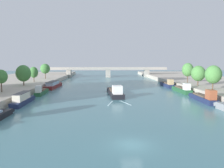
% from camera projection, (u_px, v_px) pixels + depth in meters
% --- Properties ---
extents(ground_plane, '(400.00, 400.00, 0.00)m').
position_uv_depth(ground_plane, '(132.00, 145.00, 25.70)').
color(ground_plane, teal).
extents(quay_right, '(36.00, 170.00, 1.86)m').
position_uv_depth(quay_right, '(221.00, 85.00, 82.10)').
color(quay_right, '#B7AD9E').
rests_on(quay_right, ground).
extents(barge_midriver, '(4.37, 17.61, 3.35)m').
position_uv_depth(barge_midriver, '(115.00, 92.00, 62.73)').
color(barge_midriver, black).
rests_on(barge_midriver, ground).
extents(wake_behind_barge, '(5.59, 6.07, 0.03)m').
position_uv_depth(wake_behind_barge, '(118.00, 103.00, 51.10)').
color(wake_behind_barge, silver).
rests_on(wake_behind_barge, ground).
extents(moored_boat_left_upstream, '(2.21, 12.09, 2.76)m').
position_uv_depth(moored_boat_left_upstream, '(23.00, 99.00, 49.75)').
color(moored_boat_left_upstream, '#1E284C').
rests_on(moored_boat_left_upstream, ground).
extents(moored_boat_left_near, '(2.13, 11.22, 2.97)m').
position_uv_depth(moored_boat_left_near, '(41.00, 91.00, 64.26)').
color(moored_boat_left_near, '#235633').
rests_on(moored_boat_left_near, ground).
extents(moored_boat_left_second, '(3.52, 16.81, 2.48)m').
position_uv_depth(moored_boat_left_second, '(53.00, 85.00, 80.43)').
color(moored_boat_left_second, maroon).
rests_on(moored_boat_left_second, ground).
extents(moored_boat_right_downstream, '(2.71, 13.19, 3.38)m').
position_uv_depth(moored_boat_right_downstream, '(204.00, 98.00, 53.00)').
color(moored_boat_right_downstream, '#1E284C').
rests_on(moored_boat_right_downstream, ground).
extents(moored_boat_right_near, '(2.29, 12.65, 3.23)m').
position_uv_depth(moored_boat_right_near, '(182.00, 89.00, 68.49)').
color(moored_boat_right_near, '#235633').
rests_on(moored_boat_right_near, ground).
extents(moored_boat_right_gap_after, '(2.61, 13.33, 3.18)m').
position_uv_depth(moored_boat_right_gap_after, '(167.00, 84.00, 83.42)').
color(moored_boat_right_gap_after, '#1E284C').
rests_on(moored_boat_right_gap_after, ground).
extents(tree_left_nearest, '(3.24, 3.24, 5.86)m').
position_uv_depth(tree_left_nearest, '(1.00, 77.00, 55.72)').
color(tree_left_nearest, brown).
rests_on(tree_left_nearest, quay_left).
extents(tree_left_end_of_row, '(4.75, 4.75, 6.74)m').
position_uv_depth(tree_left_end_of_row, '(23.00, 73.00, 70.25)').
color(tree_left_end_of_row, brown).
rests_on(tree_left_end_of_row, quay_left).
extents(tree_left_third, '(3.25, 3.25, 5.83)m').
position_uv_depth(tree_left_third, '(34.00, 72.00, 82.82)').
color(tree_left_third, brown).
rests_on(tree_left_third, quay_left).
extents(tree_left_second, '(4.24, 4.24, 6.80)m').
position_uv_depth(tree_left_second, '(45.00, 69.00, 97.57)').
color(tree_left_second, brown).
rests_on(tree_left_second, quay_left).
extents(tree_right_end_of_row, '(4.52, 4.52, 6.84)m').
position_uv_depth(tree_right_end_of_row, '(213.00, 74.00, 60.81)').
color(tree_right_end_of_row, brown).
rests_on(tree_right_end_of_row, quay_right).
extents(tree_right_by_lamp, '(4.50, 4.50, 6.54)m').
position_uv_depth(tree_right_by_lamp, '(198.00, 73.00, 70.17)').
color(tree_right_by_lamp, brown).
rests_on(tree_right_by_lamp, quay_right).
extents(tree_right_far, '(4.12, 4.12, 7.30)m').
position_uv_depth(tree_right_far, '(188.00, 70.00, 80.02)').
color(tree_right_far, brown).
rests_on(tree_right_far, quay_right).
extents(bridge_far, '(71.57, 4.40, 6.10)m').
position_uv_depth(bridge_far, '(108.00, 71.00, 131.90)').
color(bridge_far, '#9E998E').
rests_on(bridge_far, ground).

